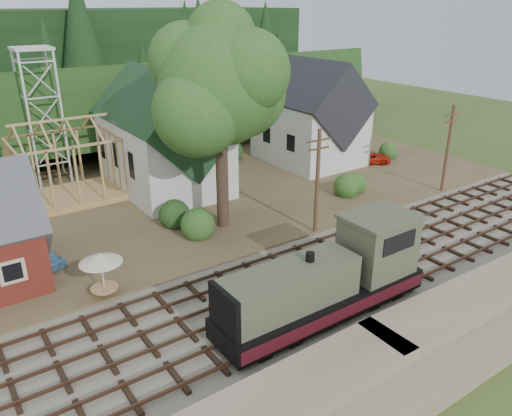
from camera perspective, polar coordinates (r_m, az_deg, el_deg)
ground at (r=29.89m, az=3.06°, el=-9.93°), size 140.00×140.00×0.00m
embankment at (r=25.09m, az=15.61°, el=-18.21°), size 64.00×5.00×1.60m
railroad_bed at (r=29.85m, az=3.06°, el=-9.80°), size 64.00×11.00×0.16m
village_flat at (r=43.87m, az=-11.42°, el=0.87°), size 64.00×26.00×0.30m
hillside at (r=65.72m, az=-20.05°, el=7.08°), size 70.00×28.96×12.74m
ridge at (r=80.95m, az=-23.21°, el=9.35°), size 80.00×20.00×12.00m
church at (r=44.57m, az=-10.45°, el=8.09°), size 8.40×15.17×13.00m
farmhouse at (r=52.54m, az=6.14°, el=10.17°), size 8.40×10.80×10.60m
timber_frame at (r=44.75m, az=-20.88°, el=4.47°), size 8.20×6.20×6.99m
lattice_tower at (r=49.12m, az=-23.88°, el=13.70°), size 3.20×3.20×12.12m
big_tree at (r=35.25m, az=-4.00°, el=13.01°), size 10.90×8.40×14.70m
telegraph_pole_near at (r=35.72m, az=7.02°, el=3.11°), size 2.20×0.28×8.00m
telegraph_pole_far at (r=46.69m, az=21.08°, el=6.42°), size 2.20×0.28×8.00m
locomotive at (r=27.31m, az=8.50°, el=-8.17°), size 12.53×3.13×5.00m
car_blue at (r=34.93m, az=-23.12°, el=-5.18°), size 2.56×3.49×1.10m
car_red at (r=53.82m, az=13.00°, el=5.63°), size 4.52×3.97×1.16m
patio_set at (r=29.46m, az=-17.33°, el=-5.71°), size 2.43×2.43×2.70m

